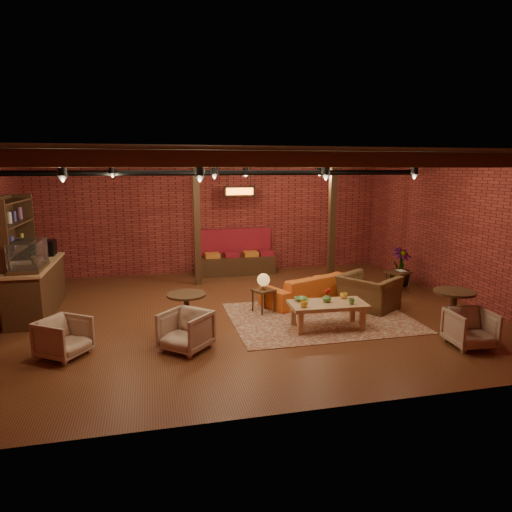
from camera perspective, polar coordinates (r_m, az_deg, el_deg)
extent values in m
plane|color=#402110|center=(9.55, -1.94, -7.13)|extent=(10.00, 10.00, 0.00)
cube|color=black|center=(9.08, -2.07, 12.45)|extent=(10.00, 8.00, 0.02)
cube|color=maroon|center=(13.10, -5.41, 4.93)|extent=(10.00, 0.02, 3.20)
cube|color=maroon|center=(5.38, 6.29, -3.77)|extent=(10.00, 0.02, 3.20)
cube|color=maroon|center=(11.26, 23.87, 3.07)|extent=(0.02, 8.00, 3.20)
cylinder|color=black|center=(10.65, -3.74, 10.33)|extent=(9.60, 0.12, 0.12)
cube|color=#321F10|center=(11.64, -7.40, 4.14)|extent=(0.16, 0.16, 3.20)
cube|color=#321F10|center=(11.90, 9.47, 4.23)|extent=(0.16, 0.16, 3.20)
imported|color=#337F33|center=(10.50, -25.31, 0.34)|extent=(0.35, 0.39, 0.30)
cube|color=orange|center=(12.25, -2.08, 8.08)|extent=(0.86, 0.06, 0.30)
cube|color=maroon|center=(9.34, 7.96, -7.61)|extent=(3.54, 2.71, 0.01)
imported|color=#CB571C|center=(10.31, 6.51, -4.00)|extent=(2.31, 1.60, 0.63)
cube|color=#A1754B|center=(8.65, 8.96, -6.02)|extent=(1.46, 0.78, 0.07)
cube|color=#A1754B|center=(8.33, 5.58, -8.40)|extent=(0.09, 0.09, 0.42)
cube|color=#A1754B|center=(8.71, 13.18, -7.75)|extent=(0.09, 0.09, 0.42)
cube|color=#A1754B|center=(8.78, 4.68, -7.34)|extent=(0.09, 0.09, 0.42)
cube|color=#A1754B|center=(9.15, 11.93, -6.79)|extent=(0.09, 0.09, 0.42)
imported|color=yellow|center=(8.32, 6.00, -5.99)|extent=(0.15, 0.15, 0.11)
imported|color=#497D39|center=(8.61, 11.88, -5.60)|extent=(0.12, 0.12, 0.11)
imported|color=yellow|center=(8.97, 10.92, -4.88)|extent=(0.15, 0.15, 0.11)
imported|color=#497D39|center=(8.71, 5.62, -5.38)|extent=(0.26, 0.26, 0.06)
imported|color=#497D39|center=(8.67, 8.85, -5.26)|extent=(0.14, 0.14, 0.14)
sphere|color=#AA1912|center=(8.64, 8.88, -4.43)|extent=(0.10, 0.10, 0.10)
cube|color=#321F10|center=(9.46, 0.94, -4.31)|extent=(0.52, 0.52, 0.04)
cylinder|color=#321F10|center=(9.53, 0.93, -5.73)|extent=(0.03, 0.03, 0.45)
cylinder|color=olive|center=(9.46, 0.94, -4.15)|extent=(0.13, 0.13, 0.02)
cylinder|color=olive|center=(9.44, 0.94, -3.76)|extent=(0.04, 0.04, 0.19)
sphere|color=orange|center=(9.41, 0.94, -2.98)|extent=(0.26, 0.26, 0.26)
cylinder|color=#321F10|center=(8.33, -8.70, -4.81)|extent=(0.71, 0.71, 0.04)
cylinder|color=#321F10|center=(8.43, -8.63, -7.13)|extent=(0.10, 0.10, 0.69)
cylinder|color=#321F10|center=(8.54, -8.56, -9.33)|extent=(0.43, 0.43, 0.04)
imported|color=beige|center=(7.95, -22.92, -9.17)|extent=(0.90, 0.91, 0.69)
imported|color=beige|center=(7.67, -8.77, -8.99)|extent=(0.96, 0.96, 0.72)
imported|color=brown|center=(9.99, 13.91, -3.73)|extent=(1.21, 1.33, 0.97)
cube|color=#321F10|center=(11.38, 17.32, -1.96)|extent=(0.64, 0.64, 0.04)
cylinder|color=#321F10|center=(11.44, 17.24, -3.28)|extent=(0.04, 0.04, 0.49)
imported|color=#321F10|center=(11.37, 17.33, -1.80)|extent=(0.26, 0.29, 0.02)
cylinder|color=#321F10|center=(8.80, 23.56, -4.15)|extent=(0.71, 0.71, 0.04)
cylinder|color=#321F10|center=(8.91, 23.37, -6.63)|extent=(0.11, 0.11, 0.77)
cylinder|color=#321F10|center=(9.03, 23.18, -8.98)|extent=(0.42, 0.42, 0.04)
imported|color=beige|center=(8.52, 25.24, -8.00)|extent=(0.72, 0.68, 0.70)
imported|color=#4C7F4C|center=(12.00, 17.86, 3.22)|extent=(2.01, 2.01, 2.92)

